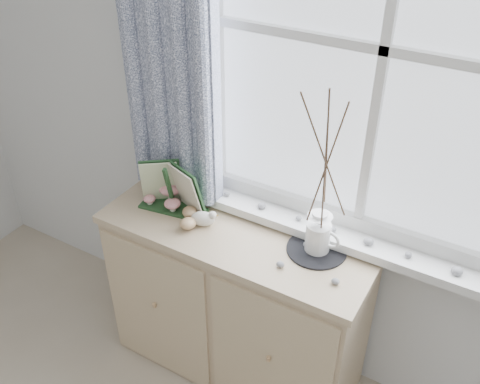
{
  "coord_description": "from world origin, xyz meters",
  "views": [
    {
      "loc": [
        0.75,
        0.24,
        2.26
      ],
      "look_at": [
        -0.1,
        1.7,
        1.1
      ],
      "focal_mm": 40.0,
      "sensor_mm": 36.0,
      "label": 1
    }
  ],
  "objects_px": {
    "sideboard": "(236,303)",
    "twig_pitcher": "(326,158)",
    "botanical_book": "(168,190)",
    "toadstool_cluster": "(169,193)"
  },
  "relations": [
    {
      "from": "sideboard",
      "to": "twig_pitcher",
      "type": "distance_m",
      "value": 0.93
    },
    {
      "from": "sideboard",
      "to": "twig_pitcher",
      "type": "height_order",
      "value": "twig_pitcher"
    },
    {
      "from": "botanical_book",
      "to": "toadstool_cluster",
      "type": "xyz_separation_m",
      "value": [
        -0.04,
        0.06,
        -0.07
      ]
    },
    {
      "from": "sideboard",
      "to": "twig_pitcher",
      "type": "relative_size",
      "value": 1.58
    },
    {
      "from": "sideboard",
      "to": "botanical_book",
      "type": "distance_m",
      "value": 0.64
    },
    {
      "from": "twig_pitcher",
      "to": "toadstool_cluster",
      "type": "bearing_deg",
      "value": -169.16
    },
    {
      "from": "botanical_book",
      "to": "twig_pitcher",
      "type": "bearing_deg",
      "value": -0.78
    },
    {
      "from": "sideboard",
      "to": "toadstool_cluster",
      "type": "xyz_separation_m",
      "value": [
        -0.36,
        0.03,
        0.48
      ]
    },
    {
      "from": "twig_pitcher",
      "to": "sideboard",
      "type": "bearing_deg",
      "value": -161.24
    },
    {
      "from": "botanical_book",
      "to": "twig_pitcher",
      "type": "height_order",
      "value": "twig_pitcher"
    }
  ]
}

